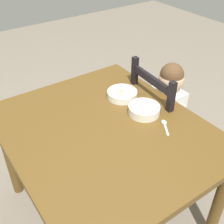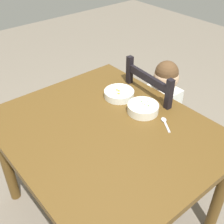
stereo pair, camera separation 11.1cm
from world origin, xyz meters
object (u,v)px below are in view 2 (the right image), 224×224
object	(u,v)px
bowl_of_carrots	(119,94)
spoon	(165,122)
bowl_of_peas	(143,108)
dining_chair	(158,123)
dining_table	(106,142)
child_figure	(160,104)

from	to	relation	value
bowl_of_carrots	spoon	size ratio (longest dim) A/B	1.52
bowl_of_peas	dining_chair	bearing A→B (deg)	110.84
dining_chair	bowl_of_carrots	bearing A→B (deg)	-109.44
bowl_of_carrots	dining_table	bearing A→B (deg)	-53.21
dining_table	bowl_of_carrots	size ratio (longest dim) A/B	6.34
child_figure	spoon	bearing A→B (deg)	-45.65
child_figure	spoon	xyz separation A→B (m)	(0.26, -0.27, 0.13)
child_figure	dining_table	bearing A→B (deg)	-80.73
spoon	dining_table	bearing A→B (deg)	-120.36
dining_table	dining_chair	world-z (taller)	dining_chair
bowl_of_carrots	child_figure	bearing A→B (deg)	69.62
dining_chair	bowl_of_peas	distance (m)	0.46
child_figure	bowl_of_carrots	bearing A→B (deg)	-110.38
dining_chair	bowl_of_peas	world-z (taller)	dining_chair
dining_table	bowl_of_peas	world-z (taller)	bowl_of_peas
bowl_of_peas	spoon	xyz separation A→B (m)	(0.15, 0.02, -0.02)
dining_table	child_figure	xyz separation A→B (m)	(-0.09, 0.56, -0.03)
bowl_of_peas	bowl_of_carrots	distance (m)	0.22
child_figure	bowl_of_peas	bearing A→B (deg)	-69.61
bowl_of_carrots	spoon	bearing A→B (deg)	3.72
bowl_of_carrots	spoon	distance (m)	0.37
bowl_of_peas	spoon	bearing A→B (deg)	8.89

